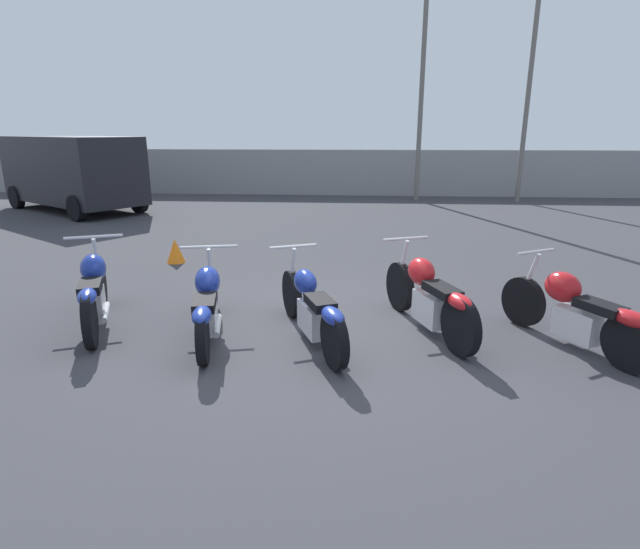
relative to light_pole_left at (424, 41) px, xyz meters
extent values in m
plane|color=#38383D|center=(-2.49, -12.11, -5.14)|extent=(60.00, 60.00, 0.00)
cube|color=gray|center=(-2.49, 1.18, -4.30)|extent=(40.00, 0.04, 1.68)
cylinder|color=slate|center=(0.00, 0.00, -0.80)|extent=(0.16, 0.16, 8.67)
cylinder|color=slate|center=(3.43, -0.08, -1.72)|extent=(0.16, 0.16, 6.84)
cylinder|color=black|center=(-5.56, -11.45, -4.81)|extent=(0.35, 0.64, 0.65)
cylinder|color=black|center=(-4.99, -12.79, -4.81)|extent=(0.35, 0.64, 0.65)
cube|color=silver|center=(-5.25, -12.19, -4.84)|extent=(0.39, 0.56, 0.36)
ellipsoid|color=navy|center=(-5.34, -11.96, -4.45)|extent=(0.46, 0.55, 0.36)
cube|color=black|center=(-5.15, -12.41, -4.54)|extent=(0.42, 0.56, 0.10)
ellipsoid|color=navy|center=(-5.01, -12.74, -4.55)|extent=(0.36, 0.48, 0.16)
cylinder|color=silver|center=(-5.52, -11.54, -4.13)|extent=(0.68, 0.31, 0.04)
cylinder|color=silver|center=(-5.54, -11.50, -4.47)|extent=(0.15, 0.26, 0.66)
cylinder|color=silver|center=(-5.08, -12.27, -4.91)|extent=(0.30, 0.58, 0.07)
cylinder|color=black|center=(-3.96, -11.56, -4.85)|extent=(0.22, 0.58, 0.57)
cylinder|color=black|center=(-3.62, -13.09, -4.85)|extent=(0.22, 0.58, 0.57)
cube|color=silver|center=(-3.77, -12.40, -4.88)|extent=(0.32, 0.60, 0.31)
ellipsoid|color=navy|center=(-3.83, -12.14, -4.53)|extent=(0.41, 0.59, 0.35)
cube|color=black|center=(-3.72, -12.66, -4.62)|extent=(0.34, 0.54, 0.10)
ellipsoid|color=navy|center=(-3.63, -13.04, -4.62)|extent=(0.29, 0.47, 0.16)
cylinder|color=silver|center=(-3.94, -11.65, -4.21)|extent=(0.71, 0.19, 0.04)
cylinder|color=silver|center=(-3.95, -11.60, -4.53)|extent=(0.10, 0.25, 0.62)
cylinder|color=silver|center=(-3.62, -12.53, -4.94)|extent=(0.19, 0.59, 0.07)
cylinder|color=black|center=(-2.88, -11.63, -4.83)|extent=(0.33, 0.60, 0.61)
cylinder|color=black|center=(-2.25, -13.09, -4.83)|extent=(0.33, 0.60, 0.61)
cube|color=silver|center=(-2.53, -12.43, -4.86)|extent=(0.41, 0.61, 0.34)
ellipsoid|color=navy|center=(-2.64, -12.18, -4.50)|extent=(0.41, 0.52, 0.29)
cube|color=black|center=(-2.43, -12.68, -4.57)|extent=(0.40, 0.52, 0.10)
ellipsoid|color=navy|center=(-2.27, -13.04, -4.59)|extent=(0.36, 0.48, 0.16)
cylinder|color=silver|center=(-2.84, -11.72, -4.18)|extent=(0.57, 0.27, 0.04)
cylinder|color=silver|center=(-2.86, -11.67, -4.50)|extent=(0.14, 0.25, 0.64)
cylinder|color=silver|center=(-2.36, -12.53, -4.92)|extent=(0.35, 0.70, 0.07)
cylinder|color=black|center=(-1.45, -11.29, -4.81)|extent=(0.33, 0.65, 0.66)
cylinder|color=black|center=(-0.92, -12.68, -4.81)|extent=(0.33, 0.65, 0.66)
cube|color=silver|center=(-1.16, -12.05, -4.84)|extent=(0.38, 0.57, 0.36)
ellipsoid|color=red|center=(-1.25, -11.82, -4.44)|extent=(0.43, 0.53, 0.33)
cube|color=black|center=(-1.07, -12.29, -4.53)|extent=(0.42, 0.59, 0.10)
ellipsoid|color=red|center=(-0.93, -12.63, -4.54)|extent=(0.35, 0.48, 0.16)
cylinder|color=silver|center=(-1.42, -11.38, -4.13)|extent=(0.60, 0.26, 0.04)
cylinder|color=silver|center=(-1.44, -11.34, -4.47)|extent=(0.14, 0.26, 0.66)
cylinder|color=silver|center=(-0.99, -12.15, -4.90)|extent=(0.31, 0.67, 0.07)
cylinder|color=black|center=(0.03, -11.73, -4.83)|extent=(0.39, 0.59, 0.62)
cylinder|color=black|center=(0.72, -12.95, -4.83)|extent=(0.39, 0.59, 0.62)
cube|color=silver|center=(0.41, -12.40, -4.86)|extent=(0.42, 0.54, 0.34)
ellipsoid|color=red|center=(0.29, -12.19, -4.48)|extent=(0.47, 0.53, 0.34)
cube|color=black|center=(0.53, -12.61, -4.57)|extent=(0.45, 0.55, 0.10)
ellipsoid|color=red|center=(0.69, -12.90, -4.58)|extent=(0.39, 0.48, 0.16)
cylinder|color=silver|center=(0.08, -11.82, -4.17)|extent=(0.52, 0.31, 0.04)
cylinder|color=silver|center=(0.06, -11.77, -4.50)|extent=(0.17, 0.24, 0.64)
cylinder|color=silver|center=(0.58, -12.46, -4.92)|extent=(0.36, 0.56, 0.07)
cube|color=black|center=(-10.62, -3.13, -3.90)|extent=(5.23, 4.39, 1.91)
cube|color=black|center=(-12.67, -1.76, -3.47)|extent=(1.01, 1.50, 0.57)
cylinder|color=black|center=(-12.70, -2.87, -4.79)|extent=(0.70, 0.57, 0.70)
cylinder|color=black|center=(-11.66, -1.30, -4.79)|extent=(0.70, 0.57, 0.70)
cylinder|color=black|center=(-9.57, -4.95, -4.79)|extent=(0.70, 0.57, 0.70)
cylinder|color=black|center=(-8.53, -3.38, -4.79)|extent=(0.70, 0.57, 0.70)
cone|color=orange|center=(-5.38, -9.03, -4.92)|extent=(0.34, 0.34, 0.44)
camera|label=1|loc=(-2.05, -17.76, -2.78)|focal=28.00mm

